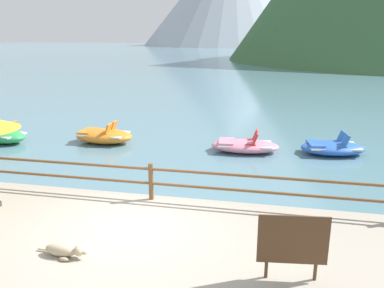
{
  "coord_description": "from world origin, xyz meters",
  "views": [
    {
      "loc": [
        2.89,
        -7.29,
        4.51
      ],
      "look_at": [
        0.33,
        5.0,
        0.9
      ],
      "focal_mm": 37.05,
      "sensor_mm": 36.0,
      "label": 1
    }
  ],
  "objects": [
    {
      "name": "ground_plane",
      "position": [
        0.0,
        40.0,
        0.0
      ],
      "size": [
        200.0,
        200.0,
        0.0
      ],
      "primitive_type": "plane",
      "color": "slate"
    },
    {
      "name": "dock_railing",
      "position": [
        0.0,
        1.55,
        0.99
      ],
      "size": [
        23.92,
        0.12,
        0.95
      ],
      "color": "brown",
      "rests_on": "promenade_dock"
    },
    {
      "name": "dog_resting",
      "position": [
        -0.82,
        -1.31,
        0.52
      ],
      "size": [
        1.08,
        0.4,
        0.26
      ],
      "color": "tan",
      "rests_on": "promenade_dock"
    },
    {
      "name": "pedal_boat_1",
      "position": [
        5.16,
        7.81,
        0.25
      ],
      "size": [
        2.58,
        1.75,
        0.82
      ],
      "color": "blue",
      "rests_on": "ground"
    },
    {
      "name": "pedal_boat_0",
      "position": [
        -3.97,
        7.52,
        0.3
      ],
      "size": [
        2.5,
        1.45,
        0.89
      ],
      "color": "orange",
      "rests_on": "ground"
    },
    {
      "name": "sign_board",
      "position": [
        3.34,
        -1.17,
        1.13
      ],
      "size": [
        1.17,
        0.19,
        1.19
      ],
      "color": "beige",
      "rests_on": "promenade_dock"
    },
    {
      "name": "pedal_boat_4",
      "position": [
        -8.09,
        6.7,
        0.3
      ],
      "size": [
        2.36,
        1.65,
        0.89
      ],
      "color": "green",
      "rests_on": "ground"
    },
    {
      "name": "pedal_boat_2",
      "position": [
        1.89,
        7.44,
        0.24
      ],
      "size": [
        2.68,
        1.51,
        0.81
      ],
      "color": "pink",
      "rests_on": "ground"
    }
  ]
}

